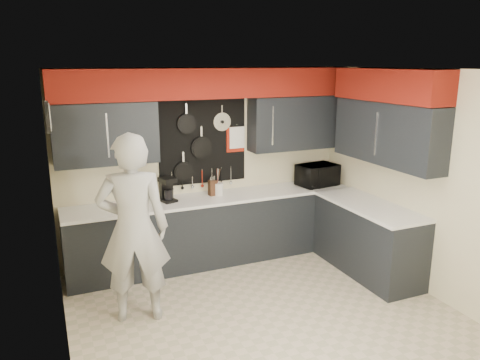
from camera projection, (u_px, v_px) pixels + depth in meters
name	position (u px, v px, depth m)	size (l,w,h in m)	color
ground	(260.00, 310.00, 5.19)	(4.00, 4.00, 0.00)	beige
back_wall_assembly	(210.00, 114.00, 6.12)	(4.00, 0.36, 2.60)	#EFE9B8
right_wall_assembly	(391.00, 124.00, 5.65)	(0.36, 3.50, 2.60)	#EFE9B8
left_wall_assembly	(56.00, 218.00, 4.11)	(0.05, 3.50, 2.60)	#EFE9B8
base_cabinets	(257.00, 232.00, 6.27)	(3.95, 2.20, 0.92)	black
microwave	(317.00, 175.00, 6.77)	(0.56, 0.38, 0.31)	black
knife_block	(212.00, 188.00, 6.28)	(0.10, 0.10, 0.21)	#321D10
utensil_crock	(218.00, 189.00, 6.30)	(0.13, 0.13, 0.16)	silver
coffee_maker	(167.00, 189.00, 6.01)	(0.23, 0.25, 0.32)	black
person	(133.00, 229.00, 4.80)	(0.73, 0.48, 2.01)	#A2A29F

